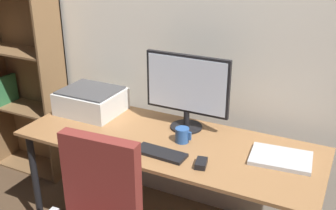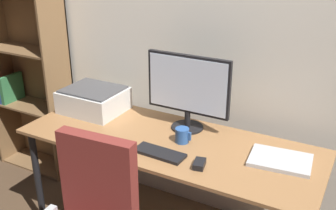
{
  "view_description": "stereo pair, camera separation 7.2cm",
  "coord_description": "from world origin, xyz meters",
  "px_view_note": "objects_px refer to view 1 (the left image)",
  "views": [
    {
      "loc": [
        0.93,
        -1.88,
        1.86
      ],
      "look_at": [
        0.0,
        -0.01,
        0.97
      ],
      "focal_mm": 42.92,
      "sensor_mm": 36.0,
      "label": 1
    },
    {
      "loc": [
        1.0,
        -1.84,
        1.86
      ],
      "look_at": [
        0.0,
        -0.01,
        0.97
      ],
      "focal_mm": 42.92,
      "sensor_mm": 36.0,
      "label": 2
    }
  ],
  "objects_px": {
    "mouse": "(201,163)",
    "printer": "(91,101)",
    "laptop": "(281,158)",
    "bookshelf": "(25,80)",
    "coffee_mug": "(182,135)",
    "desk": "(168,152)",
    "keyboard": "(161,153)",
    "monitor": "(187,88)"
  },
  "relations": [
    {
      "from": "printer",
      "to": "coffee_mug",
      "type": "bearing_deg",
      "value": -9.26
    },
    {
      "from": "monitor",
      "to": "laptop",
      "type": "height_order",
      "value": "monitor"
    },
    {
      "from": "desk",
      "to": "keyboard",
      "type": "xyz_separation_m",
      "value": [
        0.04,
        -0.17,
        0.09
      ]
    },
    {
      "from": "printer",
      "to": "bookshelf",
      "type": "distance_m",
      "value": 0.83
    },
    {
      "from": "monitor",
      "to": "laptop",
      "type": "bearing_deg",
      "value": -11.82
    },
    {
      "from": "mouse",
      "to": "printer",
      "type": "height_order",
      "value": "printer"
    },
    {
      "from": "mouse",
      "to": "bookshelf",
      "type": "xyz_separation_m",
      "value": [
        -1.74,
        0.52,
        0.02
      ]
    },
    {
      "from": "monitor",
      "to": "bookshelf",
      "type": "xyz_separation_m",
      "value": [
        -1.49,
        0.14,
        -0.23
      ]
    },
    {
      "from": "laptop",
      "to": "bookshelf",
      "type": "xyz_separation_m",
      "value": [
        -2.1,
        0.27,
        0.03
      ]
    },
    {
      "from": "laptop",
      "to": "mouse",
      "type": "bearing_deg",
      "value": -151.22
    },
    {
      "from": "desk",
      "to": "bookshelf",
      "type": "bearing_deg",
      "value": 167.09
    },
    {
      "from": "desk",
      "to": "bookshelf",
      "type": "height_order",
      "value": "bookshelf"
    },
    {
      "from": "desk",
      "to": "laptop",
      "type": "height_order",
      "value": "laptop"
    },
    {
      "from": "keyboard",
      "to": "mouse",
      "type": "height_order",
      "value": "mouse"
    },
    {
      "from": "coffee_mug",
      "to": "bookshelf",
      "type": "height_order",
      "value": "bookshelf"
    },
    {
      "from": "coffee_mug",
      "to": "desk",
      "type": "bearing_deg",
      "value": -168.82
    },
    {
      "from": "mouse",
      "to": "coffee_mug",
      "type": "distance_m",
      "value": 0.28
    },
    {
      "from": "laptop",
      "to": "bookshelf",
      "type": "distance_m",
      "value": 2.12
    },
    {
      "from": "monitor",
      "to": "coffee_mug",
      "type": "relative_size",
      "value": 5.5
    },
    {
      "from": "desk",
      "to": "printer",
      "type": "distance_m",
      "value": 0.68
    },
    {
      "from": "bookshelf",
      "to": "monitor",
      "type": "bearing_deg",
      "value": -5.39
    },
    {
      "from": "printer",
      "to": "keyboard",
      "type": "bearing_deg",
      "value": -24.09
    },
    {
      "from": "bookshelf",
      "to": "mouse",
      "type": "bearing_deg",
      "value": -16.55
    },
    {
      "from": "desk",
      "to": "bookshelf",
      "type": "relative_size",
      "value": 1.13
    },
    {
      "from": "monitor",
      "to": "keyboard",
      "type": "bearing_deg",
      "value": -88.44
    },
    {
      "from": "mouse",
      "to": "bookshelf",
      "type": "height_order",
      "value": "bookshelf"
    },
    {
      "from": "keyboard",
      "to": "coffee_mug",
      "type": "relative_size",
      "value": 2.99
    },
    {
      "from": "monitor",
      "to": "coffee_mug",
      "type": "distance_m",
      "value": 0.29
    },
    {
      "from": "monitor",
      "to": "mouse",
      "type": "bearing_deg",
      "value": -55.98
    },
    {
      "from": "monitor",
      "to": "bookshelf",
      "type": "relative_size",
      "value": 0.34
    },
    {
      "from": "coffee_mug",
      "to": "printer",
      "type": "xyz_separation_m",
      "value": [
        -0.73,
        0.12,
        0.04
      ]
    },
    {
      "from": "printer",
      "to": "laptop",
      "type": "bearing_deg",
      "value": -3.12
    },
    {
      "from": "keyboard",
      "to": "mouse",
      "type": "relative_size",
      "value": 3.02
    },
    {
      "from": "monitor",
      "to": "keyboard",
      "type": "distance_m",
      "value": 0.45
    },
    {
      "from": "desk",
      "to": "laptop",
      "type": "xyz_separation_m",
      "value": [
        0.64,
        0.07,
        0.09
      ]
    },
    {
      "from": "desk",
      "to": "coffee_mug",
      "type": "relative_size",
      "value": 18.46
    },
    {
      "from": "keyboard",
      "to": "bookshelf",
      "type": "bearing_deg",
      "value": 163.73
    },
    {
      "from": "desk",
      "to": "mouse",
      "type": "xyz_separation_m",
      "value": [
        0.28,
        -0.18,
        0.1
      ]
    },
    {
      "from": "printer",
      "to": "bookshelf",
      "type": "xyz_separation_m",
      "value": [
        -0.81,
        0.2,
        -0.04
      ]
    },
    {
      "from": "mouse",
      "to": "bookshelf",
      "type": "distance_m",
      "value": 1.82
    },
    {
      "from": "laptop",
      "to": "desk",
      "type": "bearing_deg",
      "value": 179.92
    },
    {
      "from": "mouse",
      "to": "printer",
      "type": "bearing_deg",
      "value": 148.59
    }
  ]
}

